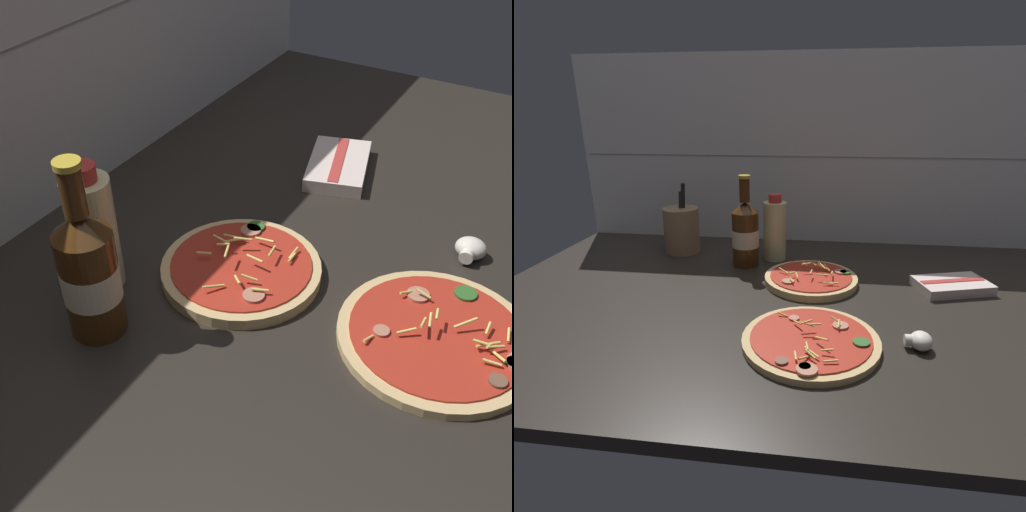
# 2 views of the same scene
# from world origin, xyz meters

# --- Properties ---
(counter_slab) EXTENTS (1.60, 0.90, 0.03)m
(counter_slab) POSITION_xyz_m (0.00, 0.00, 0.01)
(counter_slab) COLOR #28231E
(counter_slab) RESTS_ON ground
(tile_backsplash) EXTENTS (1.60, 0.01, 0.60)m
(tile_backsplash) POSITION_xyz_m (0.00, 0.45, 0.30)
(tile_backsplash) COLOR white
(tile_backsplash) RESTS_ON ground
(pizza_near) EXTENTS (0.25, 0.25, 0.04)m
(pizza_near) POSITION_xyz_m (-0.02, -0.19, 0.03)
(pizza_near) COLOR tan
(pizza_near) RESTS_ON counter_slab
(pizza_far) EXTENTS (0.23, 0.23, 0.05)m
(pizza_far) POSITION_xyz_m (-0.03, 0.09, 0.04)
(pizza_far) COLOR tan
(pizza_far) RESTS_ON counter_slab
(beer_bottle) EXTENTS (0.07, 0.07, 0.25)m
(beer_bottle) POSITION_xyz_m (-0.21, 0.20, 0.12)
(beer_bottle) COLOR #47280F
(beer_bottle) RESTS_ON counter_slab
(oil_bottle) EXTENTS (0.07, 0.07, 0.19)m
(oil_bottle) POSITION_xyz_m (-0.14, 0.26, 0.11)
(oil_bottle) COLOR beige
(oil_bottle) RESTS_ON counter_slab
(mushroom_left) EXTENTS (0.05, 0.05, 0.03)m
(mushroom_left) POSITION_xyz_m (0.17, -0.18, 0.04)
(mushroom_left) COLOR white
(mushroom_left) RESTS_ON counter_slab
(dish_towel) EXTENTS (0.19, 0.14, 0.03)m
(dish_towel) POSITION_xyz_m (0.31, 0.09, 0.04)
(dish_towel) COLOR beige
(dish_towel) RESTS_ON counter_slab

